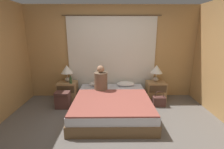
# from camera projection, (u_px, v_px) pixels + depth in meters

# --- Properties ---
(ground_plane) EXTENTS (16.00, 16.00, 0.00)m
(ground_plane) POSITION_uv_depth(u_px,v_px,m) (113.00, 132.00, 3.02)
(ground_plane) COLOR #66605B
(wall_back) EXTENTS (4.69, 0.06, 2.50)m
(wall_back) POSITION_uv_depth(u_px,v_px,m) (112.00, 53.00, 4.48)
(wall_back) COLOR tan
(wall_back) RESTS_ON ground_plane
(curtain_panel) EXTENTS (2.57, 0.02, 2.24)m
(curtain_panel) POSITION_uv_depth(u_px,v_px,m) (112.00, 58.00, 4.46)
(curtain_panel) COLOR silver
(curtain_panel) RESTS_ON ground_plane
(bed) EXTENTS (1.69, 1.93, 0.39)m
(bed) POSITION_uv_depth(u_px,v_px,m) (112.00, 105.00, 3.71)
(bed) COLOR brown
(bed) RESTS_ON ground_plane
(nightstand_left) EXTENTS (0.50, 0.41, 0.52)m
(nightstand_left) POSITION_uv_depth(u_px,v_px,m) (68.00, 91.00, 4.38)
(nightstand_left) COLOR #A87F51
(nightstand_left) RESTS_ON ground_plane
(nightstand_right) EXTENTS (0.50, 0.41, 0.52)m
(nightstand_right) POSITION_uv_depth(u_px,v_px,m) (156.00, 91.00, 4.40)
(nightstand_right) COLOR #A87F51
(nightstand_right) RESTS_ON ground_plane
(lamp_left) EXTENTS (0.32, 0.32, 0.45)m
(lamp_left) POSITION_uv_depth(u_px,v_px,m) (67.00, 70.00, 4.29)
(lamp_left) COLOR #B2A899
(lamp_left) RESTS_ON nightstand_left
(lamp_right) EXTENTS (0.32, 0.32, 0.45)m
(lamp_right) POSITION_uv_depth(u_px,v_px,m) (156.00, 70.00, 4.31)
(lamp_right) COLOR #B2A899
(lamp_right) RESTS_ON nightstand_right
(pillow_left) EXTENTS (0.49, 0.28, 0.12)m
(pillow_left) POSITION_uv_depth(u_px,v_px,m) (98.00, 84.00, 4.40)
(pillow_left) COLOR white
(pillow_left) RESTS_ON bed
(pillow_right) EXTENTS (0.49, 0.28, 0.12)m
(pillow_right) POSITION_uv_depth(u_px,v_px,m) (125.00, 84.00, 4.40)
(pillow_right) COLOR white
(pillow_right) RESTS_ON bed
(blanket_on_bed) EXTENTS (1.63, 1.35, 0.03)m
(blanket_on_bed) POSITION_uv_depth(u_px,v_px,m) (112.00, 101.00, 3.41)
(blanket_on_bed) COLOR #994C42
(blanket_on_bed) RESTS_ON bed
(person_left_in_bed) EXTENTS (0.33, 0.33, 0.64)m
(person_left_in_bed) POSITION_uv_depth(u_px,v_px,m) (101.00, 80.00, 4.02)
(person_left_in_bed) COLOR brown
(person_left_in_bed) RESTS_ON bed
(beer_bottle_on_left_stand) EXTENTS (0.07, 0.07, 0.21)m
(beer_bottle_on_left_stand) POSITION_uv_depth(u_px,v_px,m) (71.00, 80.00, 4.19)
(beer_bottle_on_left_stand) COLOR #2D4C28
(beer_bottle_on_left_stand) RESTS_ON nightstand_left
(backpack_on_floor) EXTENTS (0.35, 0.26, 0.41)m
(backpack_on_floor) POSITION_uv_depth(u_px,v_px,m) (63.00, 99.00, 3.95)
(backpack_on_floor) COLOR brown
(backpack_on_floor) RESTS_ON ground_plane
(handbag_on_floor) EXTENTS (0.30, 0.17, 0.40)m
(handbag_on_floor) POSITION_uv_depth(u_px,v_px,m) (159.00, 101.00, 4.07)
(handbag_on_floor) COLOR brown
(handbag_on_floor) RESTS_ON ground_plane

